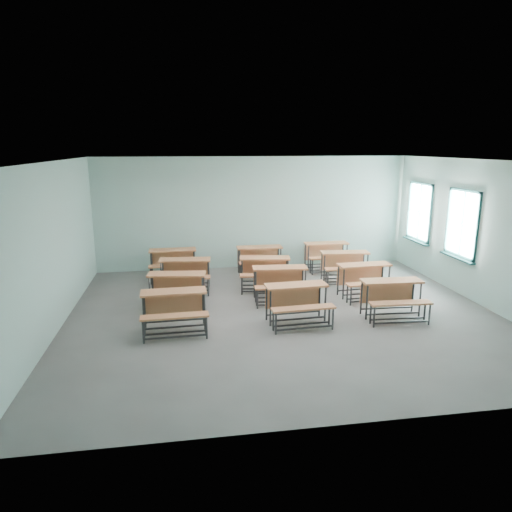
{
  "coord_description": "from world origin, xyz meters",
  "views": [
    {
      "loc": [
        -2.03,
        -8.93,
        3.49
      ],
      "look_at": [
        -0.4,
        1.2,
        1.0
      ],
      "focal_mm": 32.0,
      "sensor_mm": 36.0,
      "label": 1
    }
  ],
  "objects_px": {
    "desk_unit_r0c2": "(393,293)",
    "desk_unit_r3c1": "(260,256)",
    "desk_unit_r0c0": "(174,305)",
    "desk_unit_r0c1": "(298,298)",
    "desk_unit_r3c2": "(327,252)",
    "desk_unit_r1c1": "(280,279)",
    "desk_unit_r2c1": "(265,268)",
    "desk_unit_r2c2": "(346,262)",
    "desk_unit_r2c0": "(185,270)",
    "desk_unit_r3c0": "(173,259)",
    "desk_unit_r1c0": "(176,286)",
    "desk_unit_r1c2": "(366,276)"
  },
  "relations": [
    {
      "from": "desk_unit_r0c2",
      "to": "desk_unit_r3c1",
      "type": "relative_size",
      "value": 1.02
    },
    {
      "from": "desk_unit_r0c0",
      "to": "desk_unit_r3c1",
      "type": "distance_m",
      "value": 4.3
    },
    {
      "from": "desk_unit_r0c1",
      "to": "desk_unit_r3c2",
      "type": "xyz_separation_m",
      "value": [
        1.84,
        3.81,
        0.0
      ]
    },
    {
      "from": "desk_unit_r0c2",
      "to": "desk_unit_r1c1",
      "type": "relative_size",
      "value": 0.99
    },
    {
      "from": "desk_unit_r2c1",
      "to": "desk_unit_r2c2",
      "type": "relative_size",
      "value": 1.03
    },
    {
      "from": "desk_unit_r2c0",
      "to": "desk_unit_r3c0",
      "type": "relative_size",
      "value": 1.04
    },
    {
      "from": "desk_unit_r0c1",
      "to": "desk_unit_r2c2",
      "type": "xyz_separation_m",
      "value": [
        1.96,
        2.61,
        0.0
      ]
    },
    {
      "from": "desk_unit_r0c2",
      "to": "desk_unit_r3c0",
      "type": "relative_size",
      "value": 1.02
    },
    {
      "from": "desk_unit_r2c1",
      "to": "desk_unit_r2c2",
      "type": "distance_m",
      "value": 2.21
    },
    {
      "from": "desk_unit_r1c0",
      "to": "desk_unit_r3c2",
      "type": "bearing_deg",
      "value": 39.05
    },
    {
      "from": "desk_unit_r0c0",
      "to": "desk_unit_r0c1",
      "type": "distance_m",
      "value": 2.43
    },
    {
      "from": "desk_unit_r0c0",
      "to": "desk_unit_r2c0",
      "type": "xyz_separation_m",
      "value": [
        0.23,
        2.52,
        0.0
      ]
    },
    {
      "from": "desk_unit_r2c0",
      "to": "desk_unit_r3c1",
      "type": "relative_size",
      "value": 1.05
    },
    {
      "from": "desk_unit_r0c0",
      "to": "desk_unit_r3c0",
      "type": "xyz_separation_m",
      "value": [
        -0.08,
        3.67,
        0.0
      ]
    },
    {
      "from": "desk_unit_r0c1",
      "to": "desk_unit_r2c1",
      "type": "distance_m",
      "value": 2.36
    },
    {
      "from": "desk_unit_r2c1",
      "to": "desk_unit_r3c0",
      "type": "xyz_separation_m",
      "value": [
        -2.27,
        1.29,
        0.0
      ]
    },
    {
      "from": "desk_unit_r1c0",
      "to": "desk_unit_r3c2",
      "type": "height_order",
      "value": "same"
    },
    {
      "from": "desk_unit_r0c2",
      "to": "desk_unit_r2c1",
      "type": "relative_size",
      "value": 0.95
    },
    {
      "from": "desk_unit_r2c0",
      "to": "desk_unit_r1c2",
      "type": "bearing_deg",
      "value": -10.81
    },
    {
      "from": "desk_unit_r2c1",
      "to": "desk_unit_r3c2",
      "type": "height_order",
      "value": "same"
    },
    {
      "from": "desk_unit_r0c2",
      "to": "desk_unit_r2c0",
      "type": "xyz_separation_m",
      "value": [
        -4.23,
        2.51,
        0.0
      ]
    },
    {
      "from": "desk_unit_r1c2",
      "to": "desk_unit_r2c2",
      "type": "height_order",
      "value": "same"
    },
    {
      "from": "desk_unit_r0c0",
      "to": "desk_unit_r1c1",
      "type": "xyz_separation_m",
      "value": [
        2.38,
        1.41,
        0.0
      ]
    },
    {
      "from": "desk_unit_r1c0",
      "to": "desk_unit_r0c1",
      "type": "bearing_deg",
      "value": -19.16
    },
    {
      "from": "desk_unit_r3c2",
      "to": "desk_unit_r0c2",
      "type": "bearing_deg",
      "value": -87.39
    },
    {
      "from": "desk_unit_r3c1",
      "to": "desk_unit_r0c1",
      "type": "bearing_deg",
      "value": -87.32
    },
    {
      "from": "desk_unit_r0c1",
      "to": "desk_unit_r1c2",
      "type": "bearing_deg",
      "value": 30.59
    },
    {
      "from": "desk_unit_r3c0",
      "to": "desk_unit_r3c1",
      "type": "bearing_deg",
      "value": -1.61
    },
    {
      "from": "desk_unit_r1c1",
      "to": "desk_unit_r3c0",
      "type": "distance_m",
      "value": 3.34
    },
    {
      "from": "desk_unit_r0c1",
      "to": "desk_unit_r1c1",
      "type": "xyz_separation_m",
      "value": [
        -0.06,
        1.37,
        0.0
      ]
    },
    {
      "from": "desk_unit_r2c0",
      "to": "desk_unit_r3c2",
      "type": "distance_m",
      "value": 4.26
    },
    {
      "from": "desk_unit_r1c0",
      "to": "desk_unit_r3c2",
      "type": "relative_size",
      "value": 1.08
    },
    {
      "from": "desk_unit_r0c0",
      "to": "desk_unit_r2c1",
      "type": "bearing_deg",
      "value": 45.67
    },
    {
      "from": "desk_unit_r0c0",
      "to": "desk_unit_r0c2",
      "type": "bearing_deg",
      "value": -1.6
    },
    {
      "from": "desk_unit_r0c2",
      "to": "desk_unit_r1c1",
      "type": "height_order",
      "value": "same"
    },
    {
      "from": "desk_unit_r0c0",
      "to": "desk_unit_r0c2",
      "type": "distance_m",
      "value": 4.45
    },
    {
      "from": "desk_unit_r3c1",
      "to": "desk_unit_r3c2",
      "type": "distance_m",
      "value": 2.0
    },
    {
      "from": "desk_unit_r2c0",
      "to": "desk_unit_r3c1",
      "type": "distance_m",
      "value": 2.34
    },
    {
      "from": "desk_unit_r0c1",
      "to": "desk_unit_r3c2",
      "type": "bearing_deg",
      "value": 61.09
    },
    {
      "from": "desk_unit_r1c1",
      "to": "desk_unit_r2c1",
      "type": "distance_m",
      "value": 1.0
    },
    {
      "from": "desk_unit_r0c2",
      "to": "desk_unit_r2c1",
      "type": "xyz_separation_m",
      "value": [
        -2.26,
        2.37,
        0.0
      ]
    },
    {
      "from": "desk_unit_r0c2",
      "to": "desk_unit_r2c0",
      "type": "distance_m",
      "value": 4.92
    },
    {
      "from": "desk_unit_r2c2",
      "to": "desk_unit_r2c1",
      "type": "bearing_deg",
      "value": -168.28
    },
    {
      "from": "desk_unit_r1c2",
      "to": "desk_unit_r2c0",
      "type": "bearing_deg",
      "value": 161.35
    },
    {
      "from": "desk_unit_r0c2",
      "to": "desk_unit_r3c2",
      "type": "relative_size",
      "value": 1.03
    },
    {
      "from": "desk_unit_r3c0",
      "to": "desk_unit_r3c2",
      "type": "relative_size",
      "value": 1.01
    },
    {
      "from": "desk_unit_r2c2",
      "to": "desk_unit_r3c0",
      "type": "height_order",
      "value": "same"
    },
    {
      "from": "desk_unit_r0c1",
      "to": "desk_unit_r0c2",
      "type": "height_order",
      "value": "same"
    },
    {
      "from": "desk_unit_r3c2",
      "to": "desk_unit_r2c1",
      "type": "bearing_deg",
      "value": -145.03
    },
    {
      "from": "desk_unit_r0c2",
      "to": "desk_unit_r1c0",
      "type": "distance_m",
      "value": 4.59
    }
  ]
}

